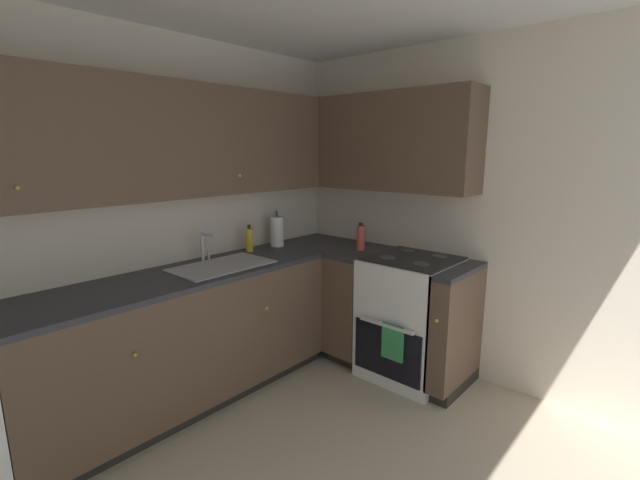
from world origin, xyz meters
The scene contains 14 objects.
wall_back centered at (0.00, 1.49, 1.24)m, with size 4.23×0.05×2.47m, color beige.
wall_right centered at (2.09, 0.00, 1.24)m, with size 0.05×3.02×2.47m, color beige.
lower_cabinets_back centered at (0.41, 1.17, 0.44)m, with size 2.11×0.62×0.88m.
countertop_back centered at (0.41, 1.16, 0.90)m, with size 3.31×0.60×0.04m, color #2D2D33.
lower_cabinets_right centered at (1.77, 0.43, 0.44)m, with size 0.62×1.07×0.88m.
countertop_right centered at (1.77, 0.43, 0.90)m, with size 0.60×1.07×0.03m.
oven_range centered at (1.79, 0.24, 0.46)m, with size 0.68×0.62×1.06m.
upper_cabinets_back centered at (0.25, 1.30, 1.76)m, with size 2.99×0.34×0.73m.
upper_cabinets_right centered at (1.91, 0.67, 1.76)m, with size 0.32×1.59×0.73m.
sink centered at (0.73, 1.13, 0.87)m, with size 0.68×0.40×0.10m.
faucet centered at (0.73, 1.34, 1.04)m, with size 0.07×0.16×0.21m.
soap_bottle centered at (1.14, 1.34, 1.01)m, with size 0.06×0.06×0.21m.
paper_towel_roll centered at (1.42, 1.32, 1.04)m, with size 0.11×0.11×0.31m.
oil_bottle centered at (1.77, 0.71, 1.02)m, with size 0.07×0.07×0.22m.
Camera 1 is at (-0.99, -1.31, 1.71)m, focal length 24.36 mm.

